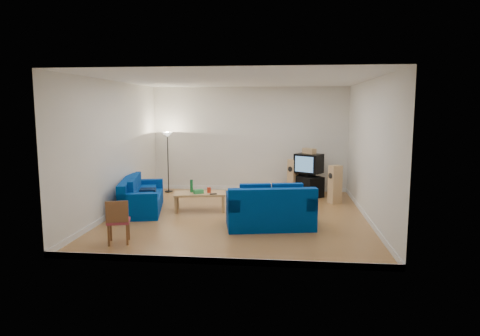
# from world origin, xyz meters

# --- Properties ---
(room) EXTENTS (6.01, 6.51, 3.21)m
(room) POSITION_xyz_m (0.00, 0.00, 1.54)
(room) COLOR brown
(room) RESTS_ON ground
(sofa_three_seat) EXTENTS (1.36, 2.26, 0.82)m
(sofa_three_seat) POSITION_xyz_m (-2.51, 0.24, 0.30)
(sofa_three_seat) COLOR navy
(sofa_three_seat) RESTS_ON ground
(sofa_loveseat) EXTENTS (2.00, 1.35, 0.92)m
(sofa_loveseat) POSITION_xyz_m (0.79, -0.95, 0.35)
(sofa_loveseat) COLOR navy
(sofa_loveseat) RESTS_ON ground
(coffee_table) EXTENTS (1.35, 0.83, 0.46)m
(coffee_table) POSITION_xyz_m (-1.01, 0.41, 0.41)
(coffee_table) COLOR tan
(coffee_table) RESTS_ON ground
(bottle) EXTENTS (0.09, 0.09, 0.32)m
(bottle) POSITION_xyz_m (-1.23, 0.46, 0.62)
(bottle) COLOR #197233
(bottle) RESTS_ON coffee_table
(tissue_box) EXTENTS (0.27, 0.24, 0.10)m
(tissue_box) POSITION_xyz_m (-1.02, 0.30, 0.51)
(tissue_box) COLOR green
(tissue_box) RESTS_ON coffee_table
(red_canister) EXTENTS (0.13, 0.13, 0.14)m
(red_canister) POSITION_xyz_m (-0.78, 0.43, 0.53)
(red_canister) COLOR red
(red_canister) RESTS_ON coffee_table
(remote) EXTENTS (0.18, 0.11, 0.02)m
(remote) POSITION_xyz_m (-0.64, 0.24, 0.47)
(remote) COLOR black
(remote) RESTS_ON coffee_table
(tv_stand) EXTENTS (1.00, 1.10, 0.59)m
(tv_stand) POSITION_xyz_m (1.74, 2.58, 0.30)
(tv_stand) COLOR black
(tv_stand) RESTS_ON ground
(av_receiver) EXTENTS (0.50, 0.50, 0.09)m
(av_receiver) POSITION_xyz_m (1.75, 2.58, 0.64)
(av_receiver) COLOR black
(av_receiver) RESTS_ON tv_stand
(television) EXTENTS (0.89, 0.83, 0.56)m
(television) POSITION_xyz_m (1.78, 2.55, 0.96)
(television) COLOR black
(television) RESTS_ON av_receiver
(centre_speaker) EXTENTS (0.40, 0.46, 0.16)m
(centre_speaker) POSITION_xyz_m (1.80, 2.63, 1.32)
(centre_speaker) COLOR tan
(centre_speaker) RESTS_ON television
(speaker_left) EXTENTS (0.39, 0.40, 1.06)m
(speaker_left) POSITION_xyz_m (1.36, 2.70, 0.53)
(speaker_left) COLOR tan
(speaker_left) RESTS_ON ground
(speaker_right) EXTENTS (0.38, 0.36, 1.04)m
(speaker_right) POSITION_xyz_m (2.45, 1.63, 0.52)
(speaker_right) COLOR tan
(speaker_right) RESTS_ON ground
(floor_lamp) EXTENTS (0.31, 0.31, 1.84)m
(floor_lamp) POSITION_xyz_m (-2.45, 2.70, 1.52)
(floor_lamp) COLOR black
(floor_lamp) RESTS_ON ground
(dining_chair) EXTENTS (0.51, 0.51, 0.86)m
(dining_chair) POSITION_xyz_m (-2.02, -2.37, 0.48)
(dining_chair) COLOR brown
(dining_chair) RESTS_ON ground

